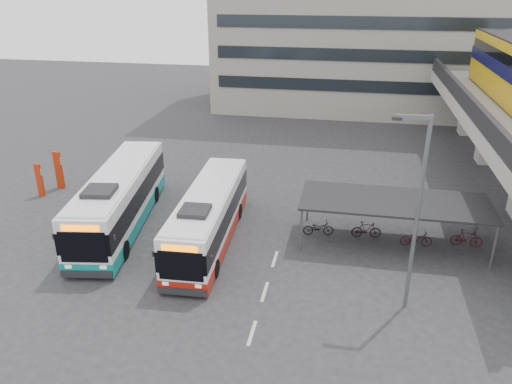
% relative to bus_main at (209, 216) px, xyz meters
% --- Properties ---
extents(ground, '(120.00, 120.00, 0.00)m').
position_rel_bus_main_xyz_m(ground, '(1.36, -1.26, -1.51)').
color(ground, '#28282B').
rests_on(ground, ground).
extents(bike_shelter, '(10.00, 4.00, 2.54)m').
position_rel_bus_main_xyz_m(bike_shelter, '(9.82, 1.74, 0.13)').
color(bike_shelter, '#595B60').
rests_on(bike_shelter, ground).
extents(road_markings, '(0.15, 7.60, 0.01)m').
position_rel_bus_main_xyz_m(road_markings, '(3.86, -4.26, -1.50)').
color(road_markings, beige).
rests_on(road_markings, ground).
extents(bus_main, '(2.93, 11.10, 3.25)m').
position_rel_bus_main_xyz_m(bus_main, '(0.00, 0.00, 0.00)').
color(bus_main, white).
rests_on(bus_main, ground).
extents(bus_teal, '(4.48, 12.36, 3.58)m').
position_rel_bus_main_xyz_m(bus_teal, '(-5.63, 0.94, 0.15)').
color(bus_teal, white).
rests_on(bus_teal, ground).
extents(pedestrian, '(0.69, 0.75, 1.72)m').
position_rel_bus_main_xyz_m(pedestrian, '(-0.80, -2.52, -0.65)').
color(pedestrian, black).
rests_on(pedestrian, ground).
extents(lamp_post, '(1.54, 0.22, 8.74)m').
position_rel_bus_main_xyz_m(lamp_post, '(10.08, -4.18, 3.47)').
color(lamp_post, '#595B60').
rests_on(lamp_post, ground).
extents(sign_totem_mid, '(0.49, 0.21, 2.28)m').
position_rel_bus_main_xyz_m(sign_totem_mid, '(-12.81, 3.90, -0.33)').
color(sign_totem_mid, '#AA250A').
rests_on(sign_totem_mid, ground).
extents(sign_totem_north, '(0.57, 0.22, 2.65)m').
position_rel_bus_main_xyz_m(sign_totem_north, '(-12.29, 5.41, -0.14)').
color(sign_totem_north, '#AA250A').
rests_on(sign_totem_north, ground).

